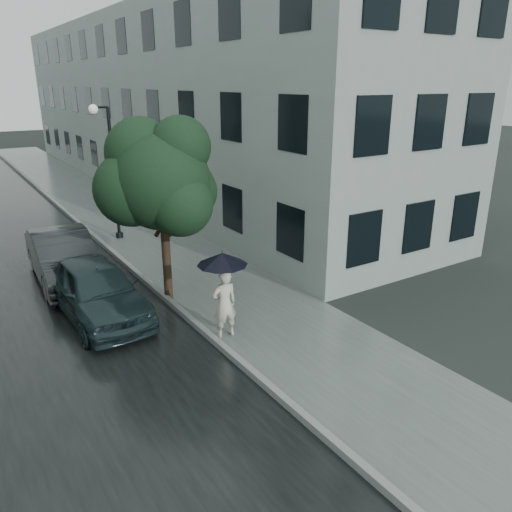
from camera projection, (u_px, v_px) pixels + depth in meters
ground at (300, 346)px, 11.31m from camera, size 120.00×120.00×0.00m
sidewalk at (130, 224)px, 20.94m from camera, size 3.50×60.00×0.01m
kerb_near at (86, 229)px, 19.98m from camera, size 0.15×60.00×0.15m
building_near at (167, 103)px, 28.07m from camera, size 7.02×36.00×9.00m
pedestrian at (224, 304)px, 11.48m from camera, size 0.62×0.43×1.64m
umbrella at (222, 259)px, 11.14m from camera, size 1.25×1.25×1.17m
street_tree at (160, 179)px, 12.74m from camera, size 3.28×2.98×4.90m
lamp_post at (109, 164)px, 18.11m from camera, size 0.83×0.42×4.93m
car_near at (96, 289)px, 12.50m from camera, size 1.92×4.41×1.48m
car_far at (64, 257)px, 14.76m from camera, size 1.77×4.61×1.50m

